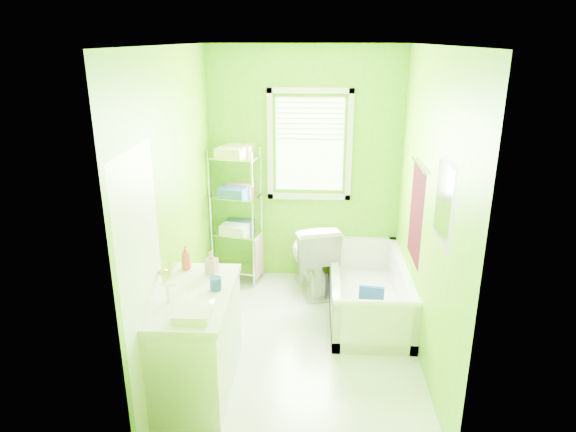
# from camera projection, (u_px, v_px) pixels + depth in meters

# --- Properties ---
(ground) EXTENTS (2.90, 2.90, 0.00)m
(ground) POSITION_uv_depth(u_px,v_px,m) (299.00, 342.00, 4.73)
(ground) COLOR silver
(ground) RESTS_ON ground
(room_envelope) EXTENTS (2.14, 2.94, 2.62)m
(room_envelope) POSITION_uv_depth(u_px,v_px,m) (301.00, 180.00, 4.22)
(room_envelope) COLOR #5DAD08
(room_envelope) RESTS_ON ground
(window) EXTENTS (0.92, 0.05, 1.22)m
(window) POSITION_uv_depth(u_px,v_px,m) (310.00, 139.00, 5.54)
(window) COLOR white
(window) RESTS_ON ground
(door) EXTENTS (0.09, 0.80, 2.00)m
(door) POSITION_uv_depth(u_px,v_px,m) (144.00, 293.00, 3.51)
(door) COLOR white
(door) RESTS_ON ground
(right_wall_decor) EXTENTS (0.04, 1.48, 1.17)m
(right_wall_decor) POSITION_uv_depth(u_px,v_px,m) (426.00, 209.00, 4.22)
(right_wall_decor) COLOR #3B060D
(right_wall_decor) RESTS_ON ground
(bathtub) EXTENTS (0.76, 1.62, 0.53)m
(bathtub) POSITION_uv_depth(u_px,v_px,m) (367.00, 296.00, 5.22)
(bathtub) COLOR white
(bathtub) RESTS_ON ground
(toilet) EXTENTS (0.65, 0.89, 0.82)m
(toilet) POSITION_uv_depth(u_px,v_px,m) (311.00, 256.00, 5.58)
(toilet) COLOR white
(toilet) RESTS_ON ground
(vanity) EXTENTS (0.56, 1.09, 1.03)m
(vanity) POSITION_uv_depth(u_px,v_px,m) (197.00, 338.00, 4.01)
(vanity) COLOR white
(vanity) RESTS_ON ground
(wire_shelf_unit) EXTENTS (0.57, 0.47, 1.56)m
(wire_shelf_unit) POSITION_uv_depth(u_px,v_px,m) (238.00, 201.00, 5.66)
(wire_shelf_unit) COLOR silver
(wire_shelf_unit) RESTS_ON ground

